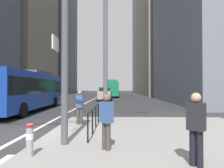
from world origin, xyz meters
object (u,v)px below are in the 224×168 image
object	(u,v)px
city_bus_blue_oncoming	(28,89)
traffic_signal_gantry	(7,22)
street_lamp_post	(105,19)
bollard_left	(30,138)
city_bus_red_distant	(111,88)
pedestrian_walking	(106,119)
pedestrian_waiting	(80,106)
pedestrian_far	(196,125)
city_bus_red_receding	(113,88)
car_oncoming_mid	(48,94)
car_receding_near	(105,94)

from	to	relation	value
city_bus_blue_oncoming	traffic_signal_gantry	world-z (taller)	traffic_signal_gantry
city_bus_blue_oncoming	street_lamp_post	xyz separation A→B (m)	(6.75, -6.66, 3.45)
bollard_left	street_lamp_post	bearing A→B (deg)	67.54
city_bus_red_distant	pedestrian_walking	size ratio (longest dim) A/B	6.58
city_bus_red_distant	pedestrian_waiting	size ratio (longest dim) A/B	6.39
city_bus_blue_oncoming	pedestrian_walking	bearing A→B (deg)	-56.01
bollard_left	pedestrian_walking	distance (m)	2.13
pedestrian_far	street_lamp_post	bearing A→B (deg)	115.92
bollard_left	pedestrian_waiting	world-z (taller)	pedestrian_waiting
city_bus_red_receding	city_bus_red_distant	xyz separation A→B (m)	(-0.62, 17.57, -0.00)
city_bus_red_receding	bollard_left	world-z (taller)	city_bus_red_receding
city_bus_blue_oncoming	traffic_signal_gantry	xyz separation A→B (m)	(3.72, -9.84, 2.25)
traffic_signal_gantry	pedestrian_waiting	size ratio (longest dim) A/B	3.60
pedestrian_walking	pedestrian_far	xyz separation A→B (m)	(2.14, -1.17, 0.05)
car_oncoming_mid	car_receding_near	size ratio (longest dim) A/B	1.00
traffic_signal_gantry	bollard_left	xyz separation A→B (m)	(1.26, -1.11, -3.47)
bollard_left	pedestrian_walking	size ratio (longest dim) A/B	0.52
car_oncoming_mid	traffic_signal_gantry	xyz separation A→B (m)	(5.95, -21.11, 3.10)
bollard_left	traffic_signal_gantry	bearing A→B (deg)	138.47
city_bus_red_distant	pedestrian_far	bearing A→B (deg)	-86.61
city_bus_red_distant	bollard_left	size ratio (longest dim) A/B	12.56
street_lamp_post	pedestrian_far	world-z (taller)	street_lamp_post
city_bus_blue_oncoming	traffic_signal_gantry	bearing A→B (deg)	-69.29
city_bus_blue_oncoming	street_lamp_post	bearing A→B (deg)	-44.63
city_bus_red_receding	bollard_left	distance (m)	35.44
car_receding_near	car_oncoming_mid	bearing A→B (deg)	-170.95
car_receding_near	bollard_left	xyz separation A→B (m)	(-0.70, -23.48, -0.37)
city_bus_red_receding	pedestrian_waiting	xyz separation A→B (m)	(-1.09, -30.87, -0.76)
car_receding_near	pedestrian_waiting	size ratio (longest dim) A/B	2.60
pedestrian_far	car_receding_near	bearing A→B (deg)	98.11
city_bus_red_receding	city_bus_red_distant	size ratio (longest dim) A/B	1.04
car_oncoming_mid	pedestrian_walking	distance (m)	23.49
street_lamp_post	pedestrian_walking	bearing A→B (deg)	-86.54
city_bus_red_receding	city_bus_red_distant	distance (m)	17.58
city_bus_red_receding	pedestrian_walking	distance (m)	34.78
pedestrian_waiting	pedestrian_far	xyz separation A→B (m)	(3.64, -5.07, 0.02)
car_oncoming_mid	street_lamp_post	distance (m)	20.51
city_bus_blue_oncoming	bollard_left	size ratio (longest dim) A/B	13.43
city_bus_red_distant	pedestrian_walking	xyz separation A→B (m)	(1.03, -52.35, -0.79)
city_bus_blue_oncoming	street_lamp_post	size ratio (longest dim) A/B	1.42
traffic_signal_gantry	bollard_left	world-z (taller)	traffic_signal_gantry
traffic_signal_gantry	pedestrian_far	xyz separation A→B (m)	(5.39, -1.68, -3.00)
city_bus_red_receding	bollard_left	xyz separation A→B (m)	(-1.59, -35.38, -1.21)
pedestrian_waiting	city_bus_red_receding	bearing A→B (deg)	87.98
city_bus_blue_oncoming	pedestrian_waiting	distance (m)	8.49
city_bus_blue_oncoming	pedestrian_waiting	world-z (taller)	city_bus_blue_oncoming
pedestrian_waiting	street_lamp_post	bearing A→B (deg)	-9.82
car_oncoming_mid	car_receding_near	world-z (taller)	same
traffic_signal_gantry	bollard_left	distance (m)	3.85
pedestrian_waiting	pedestrian_far	distance (m)	6.24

